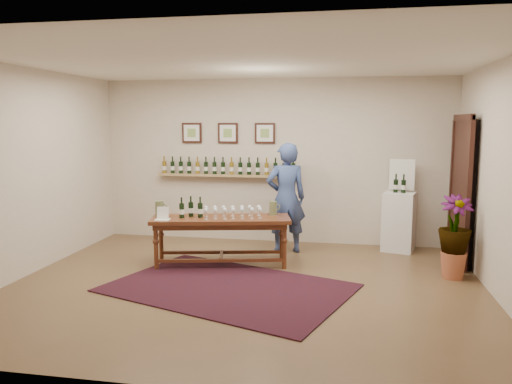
% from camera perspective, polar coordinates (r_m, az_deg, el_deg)
% --- Properties ---
extents(ground, '(6.00, 6.00, 0.00)m').
position_cam_1_polar(ground, '(6.44, -1.30, -10.72)').
color(ground, brown).
rests_on(ground, ground).
extents(room_shell, '(6.00, 6.00, 6.00)m').
position_cam_1_polar(room_shell, '(7.94, 16.59, 0.80)').
color(room_shell, beige).
rests_on(room_shell, ground).
extents(rug, '(3.36, 2.78, 0.02)m').
position_cam_1_polar(rug, '(6.38, -3.19, -10.87)').
color(rug, '#4B110D').
rests_on(rug, ground).
extents(tasting_table, '(2.08, 1.03, 0.71)m').
position_cam_1_polar(tasting_table, '(7.24, -4.04, -3.72)').
color(tasting_table, '#441911').
rests_on(tasting_table, ground).
extents(table_glasses, '(1.23, 0.59, 0.17)m').
position_cam_1_polar(table_glasses, '(7.19, -2.65, -2.26)').
color(table_glasses, silver).
rests_on(table_glasses, tasting_table).
extents(table_bottles, '(0.35, 0.27, 0.33)m').
position_cam_1_polar(table_bottles, '(7.26, -7.45, -1.57)').
color(table_bottles, black).
rests_on(table_bottles, tasting_table).
extents(pitcher_left, '(0.19, 0.19, 0.23)m').
position_cam_1_polar(pitcher_left, '(7.37, -10.96, -1.89)').
color(pitcher_left, '#5E653F').
rests_on(pitcher_left, tasting_table).
extents(pitcher_right, '(0.14, 0.14, 0.21)m').
position_cam_1_polar(pitcher_right, '(7.37, 1.95, -1.86)').
color(pitcher_right, '#5E653F').
rests_on(pitcher_right, tasting_table).
extents(menu_card, '(0.21, 0.17, 0.18)m').
position_cam_1_polar(menu_card, '(7.15, -10.61, -2.39)').
color(menu_card, white).
rests_on(menu_card, tasting_table).
extents(display_pedestal, '(0.58, 0.58, 0.95)m').
position_cam_1_polar(display_pedestal, '(8.39, 16.01, -3.26)').
color(display_pedestal, silver).
rests_on(display_pedestal, ground).
extents(pedestal_bottles, '(0.29, 0.15, 0.28)m').
position_cam_1_polar(pedestal_bottles, '(8.24, 16.10, 0.90)').
color(pedestal_bottles, black).
rests_on(pedestal_bottles, display_pedestal).
extents(info_sign, '(0.39, 0.12, 0.55)m').
position_cam_1_polar(info_sign, '(8.38, 16.34, 1.92)').
color(info_sign, white).
rests_on(info_sign, display_pedestal).
extents(potted_plant, '(0.58, 0.58, 0.96)m').
position_cam_1_polar(potted_plant, '(7.12, 21.74, -4.78)').
color(potted_plant, '#A45436').
rests_on(potted_plant, ground).
extents(person, '(0.74, 0.60, 1.75)m').
position_cam_1_polar(person, '(7.91, 3.46, -0.70)').
color(person, navy).
rests_on(person, ground).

